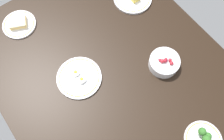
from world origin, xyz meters
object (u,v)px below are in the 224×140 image
Objects in this scene: plate_broccoli at (204,140)px; plate_sandwich at (19,24)px; plate_eggs at (79,77)px; bowl_berries at (164,62)px.

plate_broccoli is 0.94× the size of plate_sandwich.
plate_eggs is at bearing 11.42° from plate_sandwich.
plate_broccoli is at bearing 19.79° from plate_sandwich.
plate_eggs is 1.46× the size of bowl_berries.
plate_eggs is 43.86cm from bowl_berries.
bowl_berries reaches higher than plate_eggs.
plate_broccoli is 40.80cm from bowl_berries.
plate_broccoli reaches higher than plate_eggs.
plate_broccoli is 1.12× the size of bowl_berries.
plate_eggs and plate_sandwich have the same top height.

